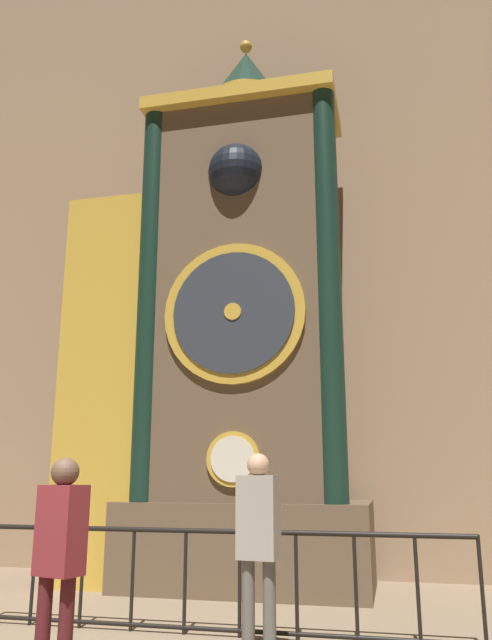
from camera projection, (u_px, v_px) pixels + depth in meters
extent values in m
cube|color=#997A5B|center=(238.00, 158.00, 11.26)|extent=(24.00, 0.30, 14.10)
cube|color=brown|center=(246.00, 545.00, 8.43)|extent=(3.38, 1.61, 1.14)
cube|color=brown|center=(246.00, 294.00, 9.27)|extent=(2.71, 1.40, 5.94)
cube|color=gold|center=(244.00, 118.00, 9.86)|extent=(2.92, 1.54, 0.20)
cylinder|color=gold|center=(233.00, 459.00, 8.01)|extent=(0.71, 0.05, 0.71)
cylinder|color=silver|center=(233.00, 459.00, 7.98)|extent=(0.58, 0.03, 0.58)
cylinder|color=gold|center=(234.00, 313.00, 8.47)|extent=(1.97, 0.07, 1.97)
cylinder|color=#2D333D|center=(233.00, 312.00, 8.43)|extent=(1.69, 0.04, 1.69)
cylinder|color=gold|center=(233.00, 311.00, 8.41)|extent=(0.24, 0.03, 0.24)
cube|color=#3A2D21|center=(243.00, 185.00, 9.47)|extent=(1.02, 0.42, 1.02)
sphere|color=black|center=(236.00, 172.00, 9.07)|extent=(0.82, 0.82, 0.82)
cylinder|color=#142D23|center=(150.00, 288.00, 8.99)|extent=(0.34, 0.34, 5.94)
cylinder|color=#142D23|center=(328.00, 276.00, 8.42)|extent=(0.34, 0.34, 5.94)
cylinder|color=gold|center=(246.00, 107.00, 10.01)|extent=(1.08, 1.08, 0.30)
cone|color=#163227|center=(246.00, 76.00, 10.15)|extent=(1.03, 1.03, 0.85)
sphere|color=gold|center=(246.00, 47.00, 10.28)|extent=(0.20, 0.20, 0.20)
cube|color=brown|center=(117.00, 385.00, 9.46)|extent=(1.24, 1.19, 5.62)
cube|color=gold|center=(99.00, 379.00, 8.88)|extent=(1.31, 0.06, 5.62)
cylinder|color=black|center=(33.00, 574.00, 6.50)|extent=(0.04, 0.04, 0.97)
cylinder|color=black|center=(82.00, 576.00, 6.38)|extent=(0.04, 0.04, 0.97)
cylinder|color=black|center=(132.00, 578.00, 6.25)|extent=(0.04, 0.04, 0.97)
cylinder|color=black|center=(185.00, 580.00, 6.13)|extent=(0.04, 0.04, 0.97)
cylinder|color=black|center=(240.00, 583.00, 6.01)|extent=(0.04, 0.04, 0.97)
cylinder|color=black|center=(297.00, 585.00, 5.89)|extent=(0.04, 0.04, 0.97)
cylinder|color=black|center=(356.00, 587.00, 5.76)|extent=(0.04, 0.04, 0.97)
cylinder|color=black|center=(418.00, 590.00, 5.64)|extent=(0.04, 0.04, 0.97)
cylinder|color=black|center=(482.00, 592.00, 5.52)|extent=(0.04, 0.04, 0.97)
cylinder|color=black|center=(213.00, 531.00, 6.18)|extent=(4.99, 0.05, 0.05)
cylinder|color=black|center=(211.00, 629.00, 5.97)|extent=(4.99, 0.04, 0.04)
cylinder|color=#461518|center=(43.00, 632.00, 4.53)|extent=(0.11, 0.11, 0.78)
cylinder|color=#461518|center=(65.00, 634.00, 4.49)|extent=(0.11, 0.11, 0.78)
cube|color=maroon|center=(61.00, 530.00, 4.68)|extent=(0.39, 0.31, 0.65)
sphere|color=brown|center=(65.00, 472.00, 4.78)|extent=(0.21, 0.21, 0.21)
cylinder|color=#58554F|center=(248.00, 610.00, 5.20)|extent=(0.11, 0.11, 0.80)
cylinder|color=#58554F|center=(269.00, 611.00, 5.16)|extent=(0.11, 0.11, 0.80)
cube|color=gray|center=(258.00, 517.00, 5.36)|extent=(0.36, 0.26, 0.69)
sphere|color=tan|center=(258.00, 465.00, 5.46)|extent=(0.20, 0.20, 0.20)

